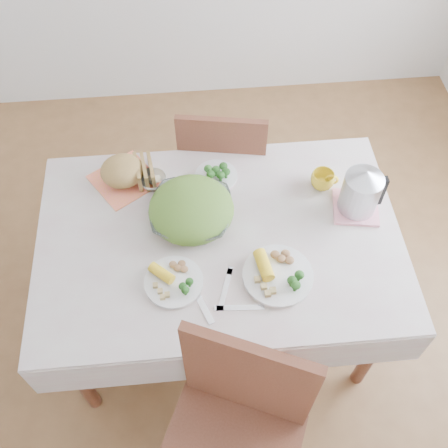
{
  "coord_description": "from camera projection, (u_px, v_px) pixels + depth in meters",
  "views": [
    {
      "loc": [
        -0.09,
        -1.2,
        2.55
      ],
      "look_at": [
        0.02,
        0.02,
        0.82
      ],
      "focal_mm": 42.0,
      "sensor_mm": 36.0,
      "label": 1
    }
  ],
  "objects": [
    {
      "name": "electric_kettle",
      "position": [
        361.0,
        191.0,
        2.14
      ],
      "size": [
        0.17,
        0.17,
        0.22
      ],
      "primitive_type": "cylinder",
      "rotation": [
        0.0,
        0.0,
        0.06
      ],
      "color": "#B2B5BA",
      "rests_on": "pink_tray"
    },
    {
      "name": "dining_table",
      "position": [
        220.0,
        282.0,
        2.47
      ],
      "size": [
        1.4,
        0.9,
        0.75
      ],
      "primitive_type": "cube",
      "color": "brown",
      "rests_on": "floor"
    },
    {
      "name": "broccoli_plate",
      "position": [
        216.0,
        176.0,
        2.33
      ],
      "size": [
        0.22,
        0.22,
        0.02
      ],
      "primitive_type": "cylinder",
      "rotation": [
        0.0,
        0.0,
        0.14
      ],
      "color": "beige",
      "rests_on": "tablecloth"
    },
    {
      "name": "fruit_bowl",
      "position": [
        153.0,
        180.0,
        2.3
      ],
      "size": [
        0.12,
        0.12,
        0.04
      ],
      "primitive_type": "imported",
      "rotation": [
        0.0,
        0.0,
        0.02
      ],
      "color": "white",
      "rests_on": "tablecloth"
    },
    {
      "name": "fork_right",
      "position": [
        226.0,
        288.0,
        2.01
      ],
      "size": [
        0.07,
        0.17,
        0.0
      ],
      "primitive_type": "cube",
      "rotation": [
        0.0,
        0.0,
        -0.31
      ],
      "color": "silver",
      "rests_on": "tablecloth"
    },
    {
      "name": "pink_tray",
      "position": [
        355.0,
        207.0,
        2.23
      ],
      "size": [
        0.22,
        0.22,
        0.02
      ],
      "primitive_type": "cube",
      "rotation": [
        0.0,
        0.0,
        -0.17
      ],
      "color": "pink",
      "rests_on": "tablecloth"
    },
    {
      "name": "salad_bowl",
      "position": [
        192.0,
        213.0,
        2.17
      ],
      "size": [
        0.38,
        0.38,
        0.08
      ],
      "primitive_type": "imported",
      "rotation": [
        0.0,
        0.0,
        -0.17
      ],
      "color": "white",
      "rests_on": "tablecloth"
    },
    {
      "name": "floor",
      "position": [
        221.0,
        316.0,
        2.78
      ],
      "size": [
        3.6,
        3.6,
        0.0
      ],
      "primitive_type": "plane",
      "color": "brown",
      "rests_on": "ground"
    },
    {
      "name": "dinner_plate_left",
      "position": [
        174.0,
        282.0,
        2.02
      ],
      "size": [
        0.31,
        0.31,
        0.02
      ],
      "primitive_type": "cylinder",
      "rotation": [
        0.0,
        0.0,
        0.49
      ],
      "color": "white",
      "rests_on": "tablecloth"
    },
    {
      "name": "bread_loaf",
      "position": [
        123.0,
        171.0,
        2.28
      ],
      "size": [
        0.2,
        0.19,
        0.12
      ],
      "primitive_type": "ellipsoid",
      "rotation": [
        0.0,
        0.0,
        0.04
      ],
      "color": "olive",
      "rests_on": "napkin"
    },
    {
      "name": "knife",
      "position": [
        240.0,
        308.0,
        1.96
      ],
      "size": [
        0.18,
        0.03,
        0.0
      ],
      "primitive_type": "cube",
      "rotation": [
        0.0,
        0.0,
        1.5
      ],
      "color": "silver",
      "rests_on": "tablecloth"
    },
    {
      "name": "dinner_plate_right",
      "position": [
        278.0,
        276.0,
        2.03
      ],
      "size": [
        0.32,
        0.32,
        0.02
      ],
      "primitive_type": "cylinder",
      "rotation": [
        0.0,
        0.0,
        -0.17
      ],
      "color": "white",
      "rests_on": "tablecloth"
    },
    {
      "name": "fork_left",
      "position": [
        200.0,
        301.0,
        1.98
      ],
      "size": [
        0.1,
        0.21,
        0.0
      ],
      "primitive_type": "cube",
      "rotation": [
        0.0,
        0.0,
        0.37
      ],
      "color": "silver",
      "rests_on": "tablecloth"
    },
    {
      "name": "napkin",
      "position": [
        125.0,
        180.0,
        2.33
      ],
      "size": [
        0.35,
        0.35,
        0.0
      ],
      "primitive_type": "cube",
      "rotation": [
        0.0,
        0.0,
        0.59
      ],
      "color": "#FF8159",
      "rests_on": "tablecloth"
    },
    {
      "name": "chair_far",
      "position": [
        225.0,
        162.0,
        2.79
      ],
      "size": [
        0.5,
        0.5,
        0.96
      ],
      "primitive_type": "cube",
      "rotation": [
        0.0,
        0.0,
        2.97
      ],
      "color": "brown",
      "rests_on": "floor"
    },
    {
      "name": "tablecloth",
      "position": [
        220.0,
        237.0,
        2.16
      ],
      "size": [
        1.5,
        1.0,
        0.01
      ],
      "primitive_type": "cube",
      "color": "beige",
      "rests_on": "dining_table"
    },
    {
      "name": "yellow_mug",
      "position": [
        322.0,
        180.0,
        2.27
      ],
      "size": [
        0.13,
        0.13,
        0.08
      ],
      "primitive_type": "imported",
      "rotation": [
        0.0,
        0.0,
        -0.29
      ],
      "color": "yellow",
      "rests_on": "tablecloth"
    }
  ]
}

